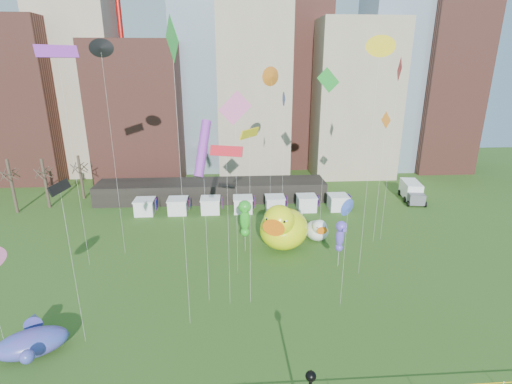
{
  "coord_description": "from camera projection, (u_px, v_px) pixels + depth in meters",
  "views": [
    {
      "loc": [
        -0.69,
        -20.05,
        21.95
      ],
      "look_at": [
        1.29,
        9.67,
        12.0
      ],
      "focal_mm": 27.0,
      "sensor_mm": 36.0,
      "label": 1
    }
  ],
  "objects": [
    {
      "name": "kite_6",
      "position": [
        272.0,
        77.0,
        46.69
      ],
      "size": [
        1.73,
        1.95,
        21.65
      ],
      "color": "silver",
      "rests_on": "ground"
    },
    {
      "name": "pavilion",
      "position": [
        212.0,
        191.0,
        64.96
      ],
      "size": [
        38.0,
        6.0,
        3.2
      ],
      "primitive_type": "cube",
      "color": "black",
      "rests_on": "ground"
    },
    {
      "name": "kite_5",
      "position": [
        348.0,
        208.0,
        33.89
      ],
      "size": [
        1.19,
        1.16,
        10.66
      ],
      "color": "silver",
      "rests_on": "ground"
    },
    {
      "name": "seahorse_purple",
      "position": [
        340.0,
        234.0,
        42.54
      ],
      "size": [
        1.36,
        1.64,
        5.61
      ],
      "rotation": [
        0.0,
        0.0,
        0.11
      ],
      "color": "silver",
      "rests_on": "ground"
    },
    {
      "name": "big_duck",
      "position": [
        283.0,
        227.0,
        47.3
      ],
      "size": [
        8.31,
        9.03,
        6.29
      ],
      "rotation": [
        0.0,
        0.0,
        -0.43
      ],
      "color": "#ECF90C",
      "rests_on": "ground"
    },
    {
      "name": "kite_0",
      "position": [
        226.0,
        152.0,
        32.38
      ],
      "size": [
        2.83,
        1.27,
        15.41
      ],
      "color": "silver",
      "rests_on": "ground"
    },
    {
      "name": "skyline",
      "position": [
        244.0,
        66.0,
        77.11
      ],
      "size": [
        101.0,
        23.0,
        68.0
      ],
      "color": "brown",
      "rests_on": "ground"
    },
    {
      "name": "kite_14",
      "position": [
        386.0,
        124.0,
        45.15
      ],
      "size": [
        1.67,
        1.25,
        16.71
      ],
      "color": "silver",
      "rests_on": "ground"
    },
    {
      "name": "kite_9",
      "position": [
        235.0,
        111.0,
        37.2
      ],
      "size": [
        3.26,
        0.68,
        19.55
      ],
      "color": "silver",
      "rests_on": "ground"
    },
    {
      "name": "kite_8",
      "position": [
        399.0,
        74.0,
        43.93
      ],
      "size": [
        0.68,
        2.68,
        22.71
      ],
      "color": "silver",
      "rests_on": "ground"
    },
    {
      "name": "kite_2",
      "position": [
        60.0,
        189.0,
        27.8
      ],
      "size": [
        0.73,
        2.38,
        13.83
      ],
      "color": "silver",
      "rests_on": "ground"
    },
    {
      "name": "kite_13",
      "position": [
        285.0,
        99.0,
        48.36
      ],
      "size": [
        0.26,
        1.79,
        18.64
      ],
      "color": "silver",
      "rests_on": "ground"
    },
    {
      "name": "kite_11",
      "position": [
        172.0,
        45.0,
        26.99
      ],
      "size": [
        1.29,
        3.0,
        25.24
      ],
      "color": "silver",
      "rests_on": "ground"
    },
    {
      "name": "kite_12",
      "position": [
        250.0,
        135.0,
        32.1
      ],
      "size": [
        1.78,
        2.29,
        16.84
      ],
      "color": "silver",
      "rests_on": "ground"
    },
    {
      "name": "kite_7",
      "position": [
        203.0,
        149.0,
        32.91
      ],
      "size": [
        1.79,
        2.93,
        17.45
      ],
      "color": "silver",
      "rests_on": "ground"
    },
    {
      "name": "kite_15",
      "position": [
        57.0,
        53.0,
        36.97
      ],
      "size": [
        3.4,
        2.76,
        23.68
      ],
      "color": "silver",
      "rests_on": "ground"
    },
    {
      "name": "kite_10",
      "position": [
        101.0,
        49.0,
        39.39
      ],
      "size": [
        1.88,
        0.62,
        24.42
      ],
      "color": "silver",
      "rests_on": "ground"
    },
    {
      "name": "kite_3",
      "position": [
        328.0,
        84.0,
        43.6
      ],
      "size": [
        2.17,
        1.85,
        21.61
      ],
      "color": "silver",
      "rests_on": "ground"
    },
    {
      "name": "bare_trees",
      "position": [
        46.0,
        182.0,
        61.17
      ],
      "size": [
        8.44,
        6.44,
        8.5
      ],
      "color": "#382B21",
      "rests_on": "ground"
    },
    {
      "name": "kite_4",
      "position": [
        380.0,
        47.0,
        35.09
      ],
      "size": [
        1.94,
        0.33,
        24.44
      ],
      "color": "silver",
      "rests_on": "ground"
    },
    {
      "name": "small_duck",
      "position": [
        317.0,
        230.0,
        49.94
      ],
      "size": [
        3.28,
        4.24,
        3.17
      ],
      "rotation": [
        0.0,
        0.0,
        0.08
      ],
      "color": "white",
      "rests_on": "ground"
    },
    {
      "name": "whale_inflatable",
      "position": [
        32.0,
        341.0,
        30.48
      ],
      "size": [
        6.01,
        6.69,
        2.36
      ],
      "rotation": [
        0.0,
        0.0,
        0.37
      ],
      "color": "#5D3BA0",
      "rests_on": "ground"
    },
    {
      "name": "vendor_tents",
      "position": [
        243.0,
        205.0,
        59.75
      ],
      "size": [
        33.24,
        2.8,
        2.4
      ],
      "color": "white",
      "rests_on": "ground"
    },
    {
      "name": "box_truck",
      "position": [
        412.0,
        191.0,
        64.89
      ],
      "size": [
        3.74,
        7.34,
        2.98
      ],
      "rotation": [
        0.0,
        0.0,
        -0.17
      ],
      "color": "white",
      "rests_on": "ground"
    },
    {
      "name": "seahorse_green",
      "position": [
        245.0,
        215.0,
        45.99
      ],
      "size": [
        1.64,
        2.02,
        6.64
      ],
      "rotation": [
        0.0,
        0.0,
        -0.06
      ],
      "color": "silver",
      "rests_on": "ground"
    }
  ]
}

